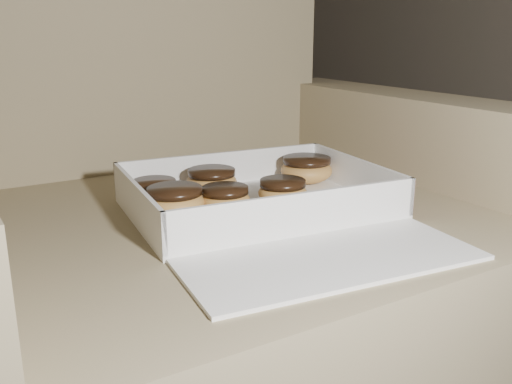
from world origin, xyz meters
name	(u,v)px	position (x,y,z in m)	size (l,w,h in m)	color
armchair	(206,272)	(0.70, 0.40, 0.30)	(0.91, 0.77, 0.95)	#837353
bakery_box	(269,209)	(0.73, 0.26, 0.44)	(0.40, 0.45, 0.06)	white
donut_a	(283,191)	(0.77, 0.29, 0.45)	(0.07, 0.07, 0.04)	#C18843
donut_b	(306,169)	(0.87, 0.37, 0.46)	(0.09, 0.09, 0.04)	#C18843
donut_c	(212,181)	(0.70, 0.39, 0.46)	(0.08, 0.08, 0.04)	#C18843
donut_d	(225,198)	(0.68, 0.30, 0.45)	(0.07, 0.07, 0.04)	#C18843
donut_e	(154,191)	(0.61, 0.39, 0.45)	(0.07, 0.07, 0.04)	#C18843
donut_f	(175,201)	(0.61, 0.32, 0.46)	(0.08, 0.08, 0.04)	#C18843
crumb_a	(274,210)	(0.74, 0.26, 0.44)	(0.01, 0.01, 0.00)	black
crumb_b	(291,209)	(0.76, 0.25, 0.44)	(0.01, 0.01, 0.00)	black
crumb_c	(211,230)	(0.63, 0.24, 0.44)	(0.01, 0.01, 0.00)	black
crumb_d	(351,195)	(0.88, 0.26, 0.44)	(0.01, 0.01, 0.00)	black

